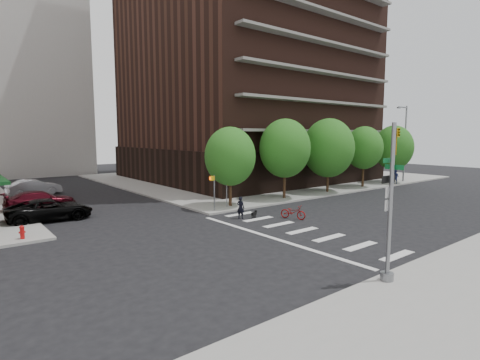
# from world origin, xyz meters

# --- Properties ---
(ground) EXTENTS (120.00, 120.00, 0.00)m
(ground) POSITION_xyz_m (0.00, 0.00, 0.00)
(ground) COLOR black
(ground) RESTS_ON ground
(sidewalk_ne) EXTENTS (39.00, 33.00, 0.15)m
(sidewalk_ne) POSITION_xyz_m (20.50, 23.50, 0.07)
(sidewalk_ne) COLOR gray
(sidewalk_ne) RESTS_ON ground
(crosswalk) EXTENTS (3.85, 13.00, 0.01)m
(crosswalk) POSITION_xyz_m (2.21, -0.00, 0.01)
(crosswalk) COLOR silver
(crosswalk) RESTS_ON ground
(apartment_tower) EXTENTS (26.65, 25.50, 45.00)m
(apartment_tower) POSITION_xyz_m (18.00, 24.00, 20.91)
(apartment_tower) COLOR black
(apartment_tower) RESTS_ON sidewalk_ne
(tree_a) EXTENTS (4.00, 4.00, 5.90)m
(tree_a) POSITION_xyz_m (4.00, 8.50, 4.04)
(tree_a) COLOR #301E11
(tree_a) RESTS_ON sidewalk_ne
(tree_b) EXTENTS (4.50, 4.50, 6.65)m
(tree_b) POSITION_xyz_m (10.00, 8.50, 4.54)
(tree_b) COLOR #301E11
(tree_b) RESTS_ON sidewalk_ne
(tree_c) EXTENTS (5.00, 5.00, 6.80)m
(tree_c) POSITION_xyz_m (16.00, 8.50, 4.45)
(tree_c) COLOR #301E11
(tree_c) RESTS_ON sidewalk_ne
(tree_d) EXTENTS (4.00, 4.00, 6.20)m
(tree_d) POSITION_xyz_m (22.00, 8.50, 4.34)
(tree_d) COLOR #301E11
(tree_d) RESTS_ON sidewalk_ne
(tree_e) EXTENTS (4.50, 4.50, 6.35)m
(tree_e) POSITION_xyz_m (28.00, 8.50, 4.25)
(tree_e) COLOR #301E11
(tree_e) RESTS_ON sidewalk_ne
(traffic_signal) EXTENTS (0.90, 0.75, 6.00)m
(traffic_signal) POSITION_xyz_m (-0.47, -7.49, 2.70)
(traffic_signal) COLOR slate
(traffic_signal) RESTS_ON sidewalk_s
(pedestrian_signal) EXTENTS (2.18, 0.67, 2.60)m
(pedestrian_signal) POSITION_xyz_m (2.32, 7.92, 1.85)
(pedestrian_signal) COLOR slate
(pedestrian_signal) RESTS_ON sidewalk_ne
(fire_hydrant) EXTENTS (0.24, 0.24, 0.73)m
(fire_hydrant) POSITION_xyz_m (-10.50, 7.80, 0.55)
(fire_hydrant) COLOR #A50C0C
(fire_hydrant) RESTS_ON sidewalk_nw
(streetlamp) EXTENTS (2.14, 0.22, 9.00)m
(streetlamp) POSITION_xyz_m (29.82, 8.20, 5.29)
(streetlamp) COLOR slate
(streetlamp) RESTS_ON sidewalk_ne
(parked_car_black) EXTENTS (2.66, 5.40, 1.47)m
(parked_car_black) POSITION_xyz_m (-8.20, 12.33, 0.74)
(parked_car_black) COLOR black
(parked_car_black) RESTS_ON ground
(parked_car_maroon) EXTENTS (2.19, 5.07, 1.45)m
(parked_car_maroon) POSITION_xyz_m (-7.94, 16.86, 0.73)
(parked_car_maroon) COLOR #3F0812
(parked_car_maroon) RESTS_ON ground
(parked_car_silver) EXTENTS (2.01, 4.80, 1.54)m
(parked_car_silver) POSITION_xyz_m (-7.00, 24.94, 0.77)
(parked_car_silver) COLOR #ADAEB5
(parked_car_silver) RESTS_ON ground
(scooter) EXTENTS (1.22, 1.91, 0.95)m
(scooter) POSITION_xyz_m (4.91, 2.58, 0.47)
(scooter) COLOR maroon
(scooter) RESTS_ON ground
(dog_walker) EXTENTS (0.66, 0.55, 1.53)m
(dog_walker) POSITION_xyz_m (2.16, 4.87, 0.76)
(dog_walker) COLOR black
(dog_walker) RESTS_ON ground
(dog) EXTENTS (0.59, 0.33, 0.49)m
(dog) POSITION_xyz_m (3.01, 4.44, 0.31)
(dog) COLOR black
(dog) RESTS_ON ground
(pedestrian_far) EXTENTS (0.81, 0.65, 1.61)m
(pedestrian_far) POSITION_xyz_m (26.96, 7.50, 0.95)
(pedestrian_far) COLOR navy
(pedestrian_far) RESTS_ON sidewalk_ne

